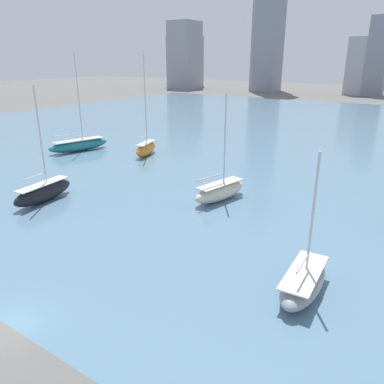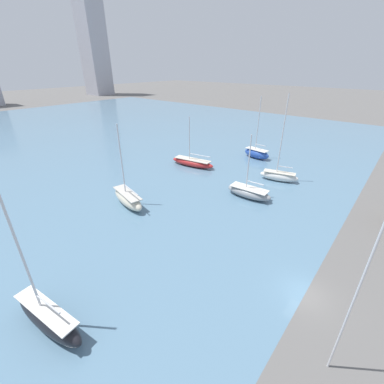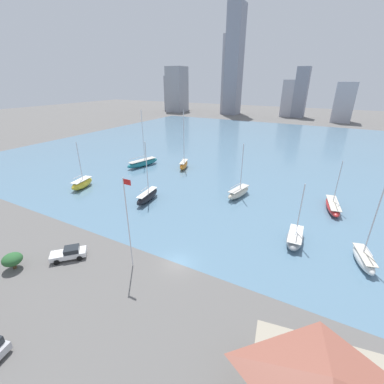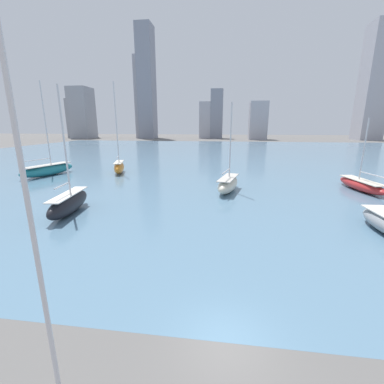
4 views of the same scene
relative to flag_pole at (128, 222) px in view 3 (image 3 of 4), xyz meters
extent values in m
plane|color=#605E5B|center=(5.30, 3.35, -7.14)|extent=(500.00, 500.00, 0.00)
cube|color=slate|center=(5.30, 73.35, -7.14)|extent=(180.00, 140.00, 0.00)
pyramid|color=brown|center=(24.51, -6.91, -2.96)|extent=(12.23, 10.12, 1.30)
cylinder|color=silver|center=(-0.05, 0.00, -0.50)|extent=(0.14, 0.14, 13.29)
cube|color=red|center=(0.57, 0.00, 5.64)|extent=(1.10, 0.03, 0.70)
cylinder|color=#4C3823|center=(-14.12, -8.28, -6.79)|extent=(0.46, 0.46, 0.70)
ellipsoid|color=#285B2D|center=(-14.12, -8.28, -5.62)|extent=(2.55, 2.55, 1.64)
cube|color=#8E939E|center=(-102.15, 178.76, 6.50)|extent=(15.27, 15.31, 27.30)
cube|color=#8E939E|center=(-95.09, 168.21, 9.78)|extent=(13.03, 14.87, 33.84)
cube|color=#9E9EA8|center=(-52.17, 176.90, 19.71)|extent=(11.46, 13.28, 53.71)
cube|color=gray|center=(-49.46, 172.66, 28.54)|extent=(10.03, 12.45, 71.36)
cube|color=#A8A8B2|center=(-7.31, 178.19, 5.02)|extent=(13.87, 7.41, 24.33)
cube|color=gray|center=(-2.52, 178.57, 9.02)|extent=(8.20, 8.66, 32.33)
cube|color=#A8A8B2|center=(24.24, 167.41, 4.49)|extent=(10.96, 12.42, 23.26)
ellipsoid|color=orange|center=(-15.42, 40.97, -6.04)|extent=(3.54, 6.93, 2.19)
cube|color=beige|center=(-15.42, 40.97, -5.00)|extent=(2.90, 5.68, 0.10)
cube|color=#2D2D33|center=(-15.42, 40.97, -6.65)|extent=(0.50, 1.21, 0.99)
cylinder|color=silver|center=(-15.56, 41.45, 2.28)|extent=(0.18, 0.18, 14.46)
cylinder|color=silver|center=(-15.11, 39.93, -3.85)|extent=(1.03, 3.08, 0.14)
ellipsoid|color=gray|center=(19.18, 16.79, -6.32)|extent=(2.88, 7.32, 1.64)
cube|color=silver|center=(19.18, 16.79, -5.54)|extent=(2.36, 6.01, 0.10)
cube|color=#2D2D33|center=(19.18, 16.79, -6.77)|extent=(0.23, 1.30, 0.74)
cylinder|color=silver|center=(19.15, 17.33, -1.33)|extent=(0.18, 0.18, 8.32)
cylinder|color=silver|center=(19.22, 15.93, -4.39)|extent=(0.29, 2.81, 0.14)
ellipsoid|color=black|center=(-11.13, 17.93, -6.08)|extent=(2.77, 8.22, 2.13)
cube|color=silver|center=(-11.13, 17.93, -5.06)|extent=(2.27, 6.74, 0.10)
cube|color=#2D2D33|center=(-11.13, 17.93, -6.66)|extent=(0.34, 1.46, 0.96)
cylinder|color=silver|center=(-11.21, 18.53, 0.35)|extent=(0.18, 0.18, 10.72)
cylinder|color=silver|center=(-11.02, 17.06, -3.91)|extent=(0.52, 2.97, 0.14)
ellipsoid|color=#B72828|center=(24.19, 32.56, -6.38)|extent=(3.82, 9.76, 1.52)
cube|color=beige|center=(24.19, 32.56, -5.67)|extent=(3.14, 8.00, 0.10)
cube|color=#2D2D33|center=(24.19, 32.56, -6.80)|extent=(0.43, 1.71, 0.68)
cylinder|color=silver|center=(24.08, 33.26, -1.38)|extent=(0.18, 0.18, 8.49)
cylinder|color=silver|center=(24.46, 30.90, -4.52)|extent=(0.91, 4.75, 0.14)
ellipsoid|color=yellow|center=(-29.62, 16.39, -6.07)|extent=(3.70, 7.08, 2.13)
cube|color=silver|center=(-29.62, 16.39, -5.05)|extent=(3.04, 5.80, 0.10)
cube|color=#2D2D33|center=(-29.62, 16.39, -6.66)|extent=(0.39, 1.22, 0.96)
cylinder|color=silver|center=(-29.72, 16.89, -0.52)|extent=(0.18, 0.18, 8.96)
cylinder|color=silver|center=(-29.41, 15.32, -3.90)|extent=(0.77, 3.16, 0.14)
ellipsoid|color=beige|center=(5.40, 29.41, -6.12)|extent=(3.80, 8.12, 2.03)
cube|color=#BCB7AD|center=(5.40, 29.41, -5.16)|extent=(3.12, 6.66, 0.10)
cube|color=#2D2D33|center=(5.40, 29.41, -6.68)|extent=(0.46, 1.41, 0.92)
cylinder|color=silver|center=(5.52, 29.99, -0.14)|extent=(0.18, 0.18, 9.93)
cylinder|color=silver|center=(5.06, 27.89, -4.01)|extent=(1.07, 4.23, 0.14)
ellipsoid|color=#1E757F|center=(-27.45, 36.95, -6.14)|extent=(5.25, 11.18, 2.00)
cube|color=#BCB7AD|center=(-27.45, 36.95, -5.19)|extent=(4.31, 9.17, 0.10)
cube|color=#2D2D33|center=(-27.45, 36.95, -6.69)|extent=(0.67, 1.94, 0.90)
cylinder|color=silver|center=(-27.23, 37.74, 2.09)|extent=(0.18, 0.18, 14.46)
cylinder|color=silver|center=(-27.92, 35.19, -4.04)|extent=(1.52, 5.14, 0.14)
ellipsoid|color=white|center=(28.51, 15.81, -6.31)|extent=(3.53, 6.93, 1.66)
cube|color=beige|center=(28.51, 15.81, -5.53)|extent=(2.90, 5.68, 0.10)
cube|color=#2D2D33|center=(28.51, 15.81, -6.77)|extent=(0.47, 1.20, 0.75)
cylinder|color=silver|center=(28.38, 16.29, 1.16)|extent=(0.18, 0.18, 13.28)
cylinder|color=silver|center=(28.71, 15.07, -4.38)|extent=(0.80, 2.48, 0.14)
cube|color=white|center=(-9.38, -3.19, -6.41)|extent=(4.84, 4.89, 0.72)
cube|color=#23282D|center=(-9.00, -2.80, -5.73)|extent=(2.70, 2.70, 0.65)
cylinder|color=black|center=(-9.06, -1.39, -6.77)|extent=(0.72, 0.73, 0.74)
cylinder|color=black|center=(-7.59, -2.83, -6.77)|extent=(0.72, 0.73, 0.74)
cylinder|color=black|center=(-11.17, -3.54, -6.77)|extent=(0.72, 0.73, 0.74)
cylinder|color=black|center=(-9.69, -4.98, -6.77)|extent=(0.72, 0.73, 0.74)
cylinder|color=black|center=(-3.00, -15.35, -6.78)|extent=(0.78, 0.44, 0.74)
camera|label=1|loc=(25.08, -6.09, 8.30)|focal=35.00mm
camera|label=2|loc=(-14.32, 0.49, 11.84)|focal=24.00mm
camera|label=3|loc=(21.13, -21.61, 16.94)|focal=24.00mm
camera|label=4|loc=(5.03, -5.76, 1.90)|focal=24.00mm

